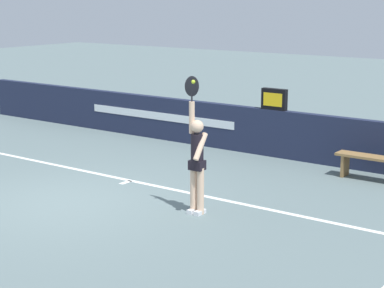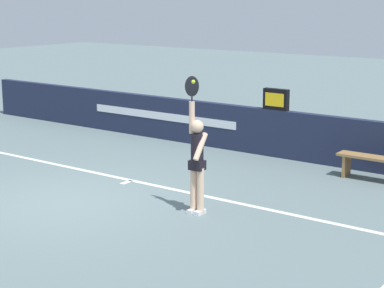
% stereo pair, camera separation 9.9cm
% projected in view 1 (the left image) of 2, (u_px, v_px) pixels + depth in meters
% --- Properties ---
extents(ground_plane, '(60.00, 60.00, 0.00)m').
position_uv_depth(ground_plane, '(66.00, 202.00, 11.87)').
color(ground_plane, slate).
extents(court_lines, '(11.89, 5.32, 0.00)m').
position_uv_depth(court_lines, '(30.00, 214.00, 11.21)').
color(court_lines, white).
rests_on(court_lines, ground).
extents(back_wall, '(16.57, 0.20, 1.08)m').
position_uv_depth(back_wall, '(226.00, 127.00, 15.91)').
color(back_wall, '#1D243E').
rests_on(back_wall, ground).
extents(speed_display, '(0.60, 0.15, 0.48)m').
position_uv_depth(speed_display, '(274.00, 99.00, 15.01)').
color(speed_display, black).
rests_on(speed_display, back_wall).
extents(tennis_player, '(0.44, 0.36, 2.34)m').
position_uv_depth(tennis_player, '(197.00, 158.00, 11.07)').
color(tennis_player, beige).
rests_on(tennis_player, ground).
extents(tennis_ball, '(0.07, 0.07, 0.07)m').
position_uv_depth(tennis_ball, '(193.00, 82.00, 10.74)').
color(tennis_ball, '#C4E02E').
extents(courtside_bench_near, '(1.36, 0.36, 0.50)m').
position_uv_depth(courtside_bench_near, '(370.00, 162.00, 13.24)').
color(courtside_bench_near, olive).
rests_on(courtside_bench_near, ground).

